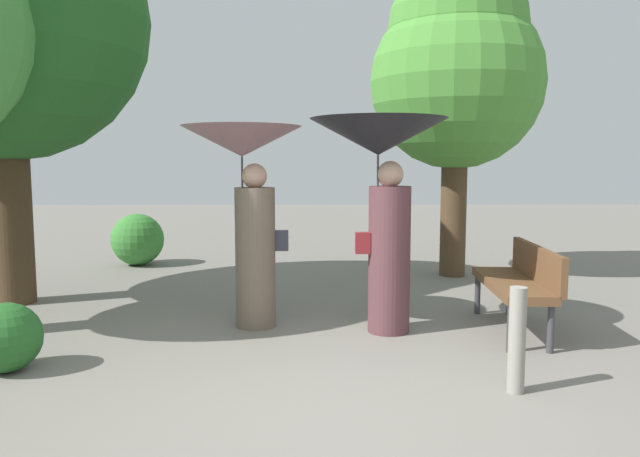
# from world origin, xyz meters

# --- Properties ---
(ground_plane) EXTENTS (40.00, 40.00, 0.00)m
(ground_plane) POSITION_xyz_m (0.00, 0.00, 0.00)
(ground_plane) COLOR slate
(person_left) EXTENTS (1.16, 1.16, 1.97)m
(person_left) POSITION_xyz_m (-0.72, 2.04, 1.42)
(person_left) COLOR #6B5B4C
(person_left) RESTS_ON ground
(person_right) EXTENTS (1.28, 1.28, 2.03)m
(person_right) POSITION_xyz_m (0.56, 1.82, 1.52)
(person_right) COLOR #563338
(person_right) RESTS_ON ground
(park_bench) EXTENTS (0.59, 1.53, 0.83)m
(park_bench) POSITION_xyz_m (1.90, 1.81, 0.51)
(park_bench) COLOR #38383D
(park_bench) RESTS_ON ground
(tree_near_right) EXTENTS (2.43, 2.43, 4.45)m
(tree_near_right) POSITION_xyz_m (1.96, 4.74, 2.97)
(tree_near_right) COLOR #4C3823
(tree_near_right) RESTS_ON ground
(bush_path_left) EXTENTS (0.54, 0.54, 0.54)m
(bush_path_left) POSITION_xyz_m (-2.47, 0.76, 0.27)
(bush_path_left) COLOR #235B23
(bush_path_left) RESTS_ON ground
(bush_path_right) EXTENTS (0.82, 0.82, 0.82)m
(bush_path_right) POSITION_xyz_m (-2.85, 5.72, 0.41)
(bush_path_right) COLOR #387F33
(bush_path_right) RESTS_ON ground
(path_marker_post) EXTENTS (0.12, 0.12, 0.76)m
(path_marker_post) POSITION_xyz_m (1.34, 0.26, 0.38)
(path_marker_post) COLOR gray
(path_marker_post) RESTS_ON ground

